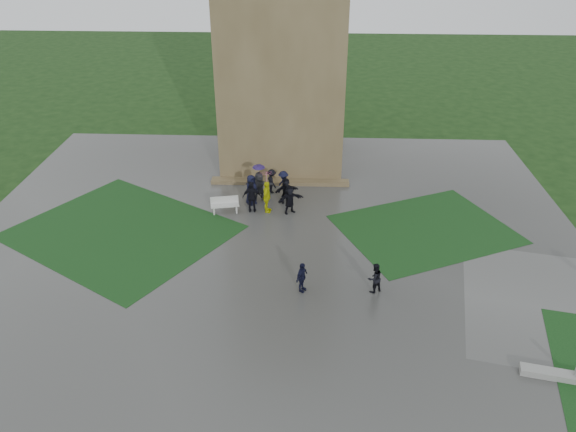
{
  "coord_description": "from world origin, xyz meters",
  "views": [
    {
      "loc": [
        1.98,
        -22.48,
        15.99
      ],
      "look_at": [
        0.81,
        4.08,
        1.2
      ],
      "focal_mm": 35.0,
      "sensor_mm": 36.0,
      "label": 1
    }
  ],
  "objects_px": {
    "tower": "(283,28)",
    "pedestrian_near": "(375,278)",
    "bench": "(225,205)",
    "pedestrian_mid": "(302,277)"
  },
  "relations": [
    {
      "from": "tower",
      "to": "bench",
      "type": "height_order",
      "value": "tower"
    },
    {
      "from": "bench",
      "to": "pedestrian_near",
      "type": "distance_m",
      "value": 11.01
    },
    {
      "from": "bench",
      "to": "tower",
      "type": "bearing_deg",
      "value": 58.17
    },
    {
      "from": "tower",
      "to": "pedestrian_near",
      "type": "relative_size",
      "value": 11.84
    },
    {
      "from": "bench",
      "to": "pedestrian_near",
      "type": "xyz_separation_m",
      "value": [
        8.1,
        -7.44,
        0.27
      ]
    },
    {
      "from": "tower",
      "to": "bench",
      "type": "relative_size",
      "value": 10.44
    },
    {
      "from": "tower",
      "to": "pedestrian_near",
      "type": "xyz_separation_m",
      "value": [
        5.07,
        -15.92,
        -8.22
      ]
    },
    {
      "from": "tower",
      "to": "pedestrian_near",
      "type": "distance_m",
      "value": 18.62
    },
    {
      "from": "tower",
      "to": "pedestrian_mid",
      "type": "height_order",
      "value": "tower"
    },
    {
      "from": "tower",
      "to": "bench",
      "type": "xyz_separation_m",
      "value": [
        -3.03,
        -8.48,
        -8.49
      ]
    }
  ]
}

